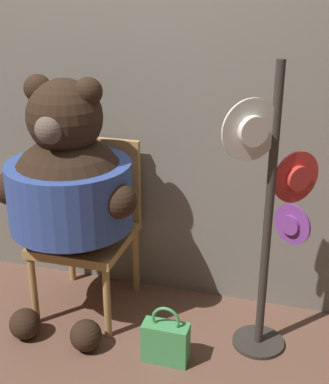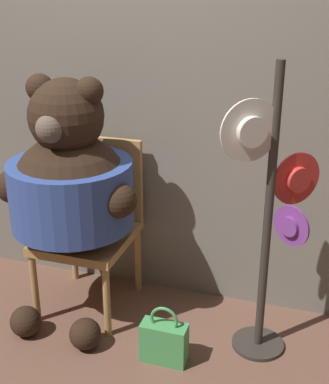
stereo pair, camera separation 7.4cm
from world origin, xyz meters
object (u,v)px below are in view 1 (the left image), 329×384
hat_display_rack (270,211)px  handbag_on_ground (166,341)px  chair (91,220)px  teddy_bear (69,187)px

hat_display_rack → handbag_on_ground: bearing=-150.2°
hat_display_rack → chair: bearing=170.2°
hat_display_rack → handbag_on_ground: 0.86m
hat_display_rack → handbag_on_ground: size_ratio=4.68×
teddy_bear → hat_display_rack: hat_display_rack is taller
teddy_bear → handbag_on_ground: bearing=-22.7°
chair → handbag_on_ground: chair is taller
chair → hat_display_rack: bearing=-9.8°
hat_display_rack → handbag_on_ground: (-0.45, -0.26, -0.68)m
teddy_bear → hat_display_rack: 1.07m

